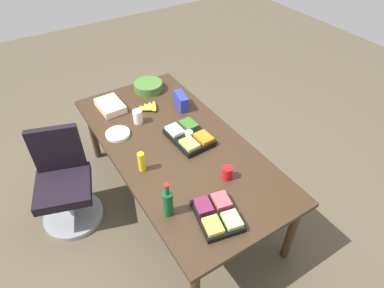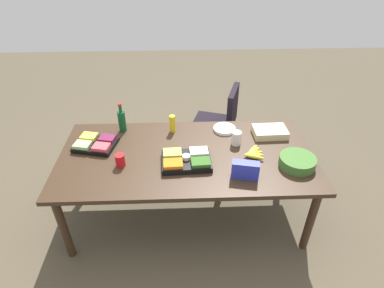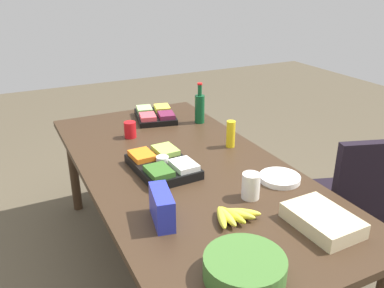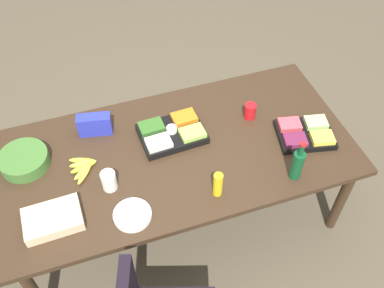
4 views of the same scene
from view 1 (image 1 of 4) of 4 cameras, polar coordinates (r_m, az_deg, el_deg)
ground_plane at (r=3.50m, az=-2.35°, el=-9.18°), size 10.00×10.00×0.00m
conference_table at (r=3.01m, az=-2.70°, el=-0.91°), size 2.28×1.12×0.74m
office_chair at (r=3.31m, az=-20.70°, el=-7.04°), size 0.61×0.60×0.93m
red_solo_cup at (r=2.64m, az=6.02°, el=-4.89°), size 0.10×0.10×0.11m
mayo_jar at (r=3.21m, az=-9.19°, el=4.62°), size 0.11×0.11×0.13m
mustard_bottle at (r=2.70m, az=-8.58°, el=-3.02°), size 0.07×0.07×0.17m
veggie_tray at (r=2.99m, az=-0.50°, el=1.35°), size 0.43×0.32×0.09m
sheet_cake at (r=3.47m, az=-13.72°, el=6.33°), size 0.33×0.23×0.07m
wine_bottle at (r=2.36m, az=-4.11°, el=-9.90°), size 0.08×0.08×0.30m
banana_bunch at (r=3.39m, az=-7.22°, el=6.17°), size 0.17×0.23×0.04m
fruit_platter at (r=2.40m, az=4.30°, el=-11.88°), size 0.41×0.35×0.07m
chip_bag_blue at (r=3.37m, az=-1.88°, el=7.33°), size 0.23×0.12×0.15m
salad_bowl at (r=3.70m, az=-7.44°, el=9.70°), size 0.32×0.32×0.09m
paper_plate_stack at (r=3.12m, az=-12.49°, el=1.69°), size 0.24×0.24×0.03m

